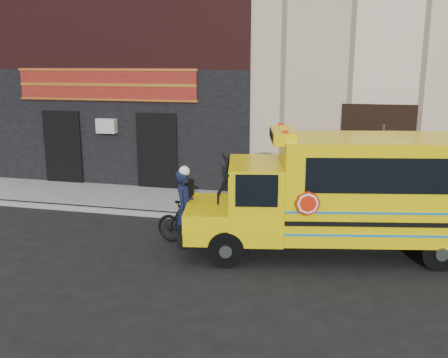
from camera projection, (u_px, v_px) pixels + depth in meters
ground at (204, 256)px, 11.57m from camera, size 120.00×120.00×0.00m
curb at (230, 220)px, 14.01m from camera, size 40.00×0.20×0.15m
sidewalk at (241, 205)px, 15.43m from camera, size 40.00×3.00×0.15m
building at (273, 18)px, 20.09m from camera, size 20.00×10.70×12.00m
school_bus at (350, 190)px, 11.47m from camera, size 7.19×3.48×2.92m
sign_pole at (381, 171)px, 13.24m from camera, size 0.12×0.23×2.80m
bicycle at (190, 224)px, 12.14m from camera, size 1.89×0.87×1.10m
cyclist at (185, 210)px, 11.98m from camera, size 0.47×0.69×1.84m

